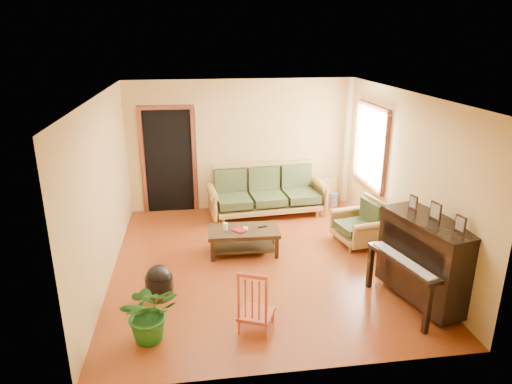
{
  "coord_description": "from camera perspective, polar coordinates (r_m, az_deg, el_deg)",
  "views": [
    {
      "loc": [
        -0.96,
        -6.36,
        3.38
      ],
      "look_at": [
        -0.04,
        0.2,
        1.1
      ],
      "focal_mm": 32.0,
      "sensor_mm": 36.0,
      "label": 1
    }
  ],
  "objects": [
    {
      "name": "candle",
      "position": [
        7.34,
        -3.84,
        -4.35
      ],
      "size": [
        0.09,
        0.09,
        0.12
      ],
      "primitive_type": "cylinder",
      "rotation": [
        0.0,
        0.0,
        -0.38
      ],
      "color": "silver",
      "rests_on": "coffee_table"
    },
    {
      "name": "footstool",
      "position": [
        6.43,
        -11.99,
        -11.36
      ],
      "size": [
        0.45,
        0.45,
        0.35
      ],
      "primitive_type": "cylinder",
      "rotation": [
        0.0,
        0.0,
        -0.23
      ],
      "color": "black",
      "rests_on": "floor"
    },
    {
      "name": "potted_plant",
      "position": [
        5.56,
        -13.16,
        -14.38
      ],
      "size": [
        0.76,
        0.68,
        0.74
      ],
      "primitive_type": "imported",
      "rotation": [
        0.0,
        0.0,
        0.18
      ],
      "color": "#1A5217",
      "rests_on": "floor"
    },
    {
      "name": "red_chair",
      "position": [
        5.57,
        0.02,
        -13.21
      ],
      "size": [
        0.52,
        0.54,
        0.82
      ],
      "primitive_type": "cube",
      "rotation": [
        0.0,
        0.0,
        -0.42
      ],
      "color": "#9A331C",
      "rests_on": "floor"
    },
    {
      "name": "sofa",
      "position": [
        8.92,
        1.42,
        0.04
      ],
      "size": [
        2.33,
        1.14,
        0.97
      ],
      "primitive_type": "cube",
      "rotation": [
        0.0,
        0.0,
        0.09
      ],
      "color": "olive",
      "rests_on": "floor"
    },
    {
      "name": "remote",
      "position": [
        7.47,
        0.8,
        -4.34
      ],
      "size": [
        0.16,
        0.09,
        0.02
      ],
      "primitive_type": "cube",
      "rotation": [
        0.0,
        0.0,
        0.31
      ],
      "color": "black",
      "rests_on": "coffee_table"
    },
    {
      "name": "window",
      "position": [
        8.5,
        14.16,
        5.63
      ],
      "size": [
        0.12,
        1.36,
        1.46
      ],
      "primitive_type": "cube",
      "color": "white",
      "rests_on": "right_wall"
    },
    {
      "name": "coffee_table",
      "position": [
        7.47,
        -1.57,
        -6.15
      ],
      "size": [
        1.16,
        0.66,
        0.42
      ],
      "primitive_type": "cube",
      "rotation": [
        0.0,
        0.0,
        -0.03
      ],
      "color": "black",
      "rests_on": "floor"
    },
    {
      "name": "ceramic_crock",
      "position": [
        9.69,
        9.61,
        -0.87
      ],
      "size": [
        0.24,
        0.24,
        0.27
      ],
      "primitive_type": "cylinder",
      "rotation": [
        0.0,
        0.0,
        -0.13
      ],
      "color": "#374BA7",
      "rests_on": "floor"
    },
    {
      "name": "armchair",
      "position": [
        7.89,
        12.55,
        -3.71
      ],
      "size": [
        0.89,
        0.92,
        0.79
      ],
      "primitive_type": "cube",
      "rotation": [
        0.0,
        0.0,
        0.2
      ],
      "color": "olive",
      "rests_on": "floor"
    },
    {
      "name": "book",
      "position": [
        7.28,
        -2.54,
        -4.98
      ],
      "size": [
        0.25,
        0.26,
        0.02
      ],
      "primitive_type": "imported",
      "rotation": [
        0.0,
        0.0,
        0.66
      ],
      "color": "maroon",
      "rests_on": "coffee_table"
    },
    {
      "name": "floor",
      "position": [
        7.27,
        0.51,
        -8.73
      ],
      "size": [
        5.0,
        5.0,
        0.0
      ],
      "primitive_type": "plane",
      "color": "#61240C",
      "rests_on": "ground"
    },
    {
      "name": "doorway",
      "position": [
        9.16,
        -10.84,
        3.74
      ],
      "size": [
        1.08,
        0.16,
        2.05
      ],
      "primitive_type": "cube",
      "color": "black",
      "rests_on": "floor"
    },
    {
      "name": "leaning_frame",
      "position": [
        9.65,
        8.92,
        0.07
      ],
      "size": [
        0.45,
        0.19,
        0.58
      ],
      "primitive_type": "cube",
      "rotation": [
        0.0,
        0.0,
        0.23
      ],
      "color": "#B7953D",
      "rests_on": "floor"
    },
    {
      "name": "piano",
      "position": [
        6.4,
        20.49,
        -8.16
      ],
      "size": [
        1.08,
        1.48,
        1.18
      ],
      "primitive_type": "cube",
      "rotation": [
        0.0,
        0.0,
        0.24
      ],
      "color": "black",
      "rests_on": "floor"
    },
    {
      "name": "glass_jar",
      "position": [
        7.33,
        -1.32,
        -4.64
      ],
      "size": [
        0.1,
        0.1,
        0.05
      ],
      "primitive_type": "cylinder",
      "rotation": [
        0.0,
        0.0,
        0.27
      ],
      "color": "silver",
      "rests_on": "coffee_table"
    }
  ]
}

